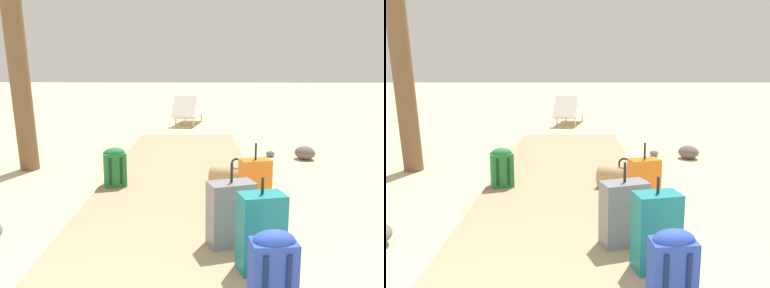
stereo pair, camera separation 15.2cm
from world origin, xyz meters
The scene contains 11 objects.
ground_plane centered at (0.00, 3.09, 0.00)m, with size 60.00×60.00×0.00m, color #D1BA8C.
boardwalk centered at (0.00, 3.87, 0.04)m, with size 2.03×7.73×0.08m, color tan.
suitcase_teal centered at (0.80, 1.55, 0.39)m, with size 0.39×0.30×0.75m.
duffel_bag_tan centered at (0.78, 3.71, 0.22)m, with size 0.73×0.49×0.40m.
suitcase_orange centered at (0.94, 3.07, 0.35)m, with size 0.38×0.28×0.72m.
backpack_blue centered at (0.80, 0.99, 0.38)m, with size 0.31×0.23×0.57m.
backpack_green centered at (-0.80, 3.78, 0.35)m, with size 0.33×0.29×0.51m.
suitcase_grey centered at (0.60, 2.01, 0.37)m, with size 0.45×0.34×0.75m.
lounge_chair centered at (-0.06, 9.80, 0.33)m, with size 0.87×1.60×0.81m.
rock_right_mid centered at (1.57, 5.90, 0.05)m, with size 0.16×0.15×0.11m, color slate.
rock_right_near centered at (2.14, 5.71, 0.11)m, with size 0.34×0.38×0.23m, color #5B5651.
Camera 1 is at (0.34, -1.48, 1.68)m, focal length 39.02 mm.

